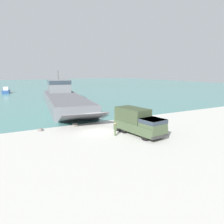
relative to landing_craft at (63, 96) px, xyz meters
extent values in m
plane|color=#B7B5AD|center=(-2.89, -25.08, -1.96)|extent=(240.00, 240.00, 0.00)
cube|color=#477F7A|center=(-2.89, 69.55, -1.96)|extent=(240.00, 180.00, 0.01)
cube|color=slate|center=(-0.43, -2.75, -0.85)|extent=(12.39, 32.27, 2.22)
cube|color=#56565B|center=(-0.43, -2.75, 0.30)|extent=(11.59, 30.93, 0.08)
cube|color=slate|center=(1.25, 7.95, 1.94)|extent=(6.62, 9.53, 3.36)
cube|color=#28333D|center=(1.25, 7.95, 2.97)|extent=(6.78, 9.64, 1.01)
cylinder|color=#3F3F42|center=(1.25, 7.95, 4.82)|extent=(0.16, 0.16, 2.40)
cube|color=#56565B|center=(-3.32, -21.10, -0.78)|extent=(7.26, 6.66, 2.24)
cube|color=#3D4C33|center=(1.03, -29.11, -1.00)|extent=(3.39, 7.34, 1.08)
cube|color=#3D4C33|center=(1.33, -31.43, -0.01)|extent=(2.66, 2.68, 0.89)
cube|color=#28333D|center=(1.33, -31.43, 0.21)|extent=(2.74, 2.72, 0.45)
cube|color=#344129|center=(0.88, -27.92, 0.38)|extent=(2.97, 4.74, 1.69)
cube|color=#2D2D2D|center=(1.47, -32.54, -1.39)|extent=(2.59, 0.56, 0.32)
cylinder|color=black|center=(2.34, -31.16, -1.31)|extent=(0.56, 1.35, 1.31)
cylinder|color=black|center=(0.27, -31.42, -1.31)|extent=(0.56, 1.35, 1.31)
cylinder|color=black|center=(1.86, -27.35, -1.31)|extent=(0.56, 1.35, 1.31)
cylinder|color=black|center=(-0.20, -27.61, -1.31)|extent=(0.56, 1.35, 1.31)
cylinder|color=black|center=(1.73, -26.26, -1.31)|extent=(0.56, 1.35, 1.31)
cylinder|color=black|center=(-0.34, -26.52, -1.31)|extent=(0.56, 1.35, 1.31)
cylinder|color=#475638|center=(-1.81, -28.24, -1.56)|extent=(0.14, 0.14, 0.79)
cylinder|color=#475638|center=(-1.80, -28.06, -1.56)|extent=(0.14, 0.14, 0.79)
cube|color=#475638|center=(-1.81, -28.15, -0.85)|extent=(0.27, 0.45, 0.63)
sphere|color=tan|center=(-1.81, -28.15, -0.43)|extent=(0.22, 0.22, 0.22)
cube|color=navy|center=(-10.20, 35.65, -1.44)|extent=(3.13, 6.29, 1.04)
cube|color=silver|center=(-10.13, 36.10, -0.34)|extent=(1.84, 2.02, 1.15)
sphere|color=#66605B|center=(-4.51, -21.24, -1.96)|extent=(0.98, 0.98, 0.98)
sphere|color=#66605B|center=(-9.39, -21.42, -1.96)|extent=(0.75, 0.75, 0.75)
sphere|color=gray|center=(7.30, -20.35, -1.96)|extent=(1.04, 1.04, 1.04)
camera|label=1|loc=(-14.58, -50.54, 5.88)|focal=35.00mm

